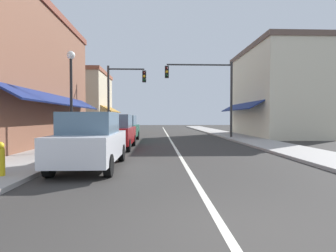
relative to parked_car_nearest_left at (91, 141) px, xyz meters
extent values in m
plane|color=#33302D|center=(3.06, 12.78, -0.88)|extent=(80.00, 80.00, 0.00)
cube|color=#A39E99|center=(-2.44, 12.78, -0.82)|extent=(2.60, 56.00, 0.12)
cube|color=#A39E99|center=(8.56, 12.78, -0.82)|extent=(2.60, 56.00, 0.12)
cube|color=silver|center=(3.06, 12.78, -0.88)|extent=(0.14, 52.00, 0.01)
cube|color=brown|center=(-6.55, 6.78, 2.88)|extent=(5.63, 14.00, 7.52)
cube|color=brown|center=(-6.55, 6.78, 6.84)|extent=(5.83, 14.20, 0.40)
cube|color=slate|center=(-3.80, 6.78, 0.52)|extent=(0.08, 10.64, 1.80)
cube|color=navy|center=(-3.19, 6.78, 1.72)|extent=(1.27, 11.76, 0.73)
cube|color=slate|center=(-3.80, 3.70, 4.53)|extent=(0.08, 1.10, 1.30)
cube|color=slate|center=(-3.80, 9.86, 4.53)|extent=(0.08, 1.10, 1.30)
cube|color=beige|center=(12.33, 14.78, 2.75)|extent=(4.93, 10.00, 7.27)
cube|color=brown|center=(12.33, 14.78, 6.59)|extent=(5.13, 10.20, 0.40)
cube|color=slate|center=(9.92, 14.78, 0.52)|extent=(0.08, 7.60, 1.80)
cube|color=navy|center=(9.31, 14.78, 1.72)|extent=(1.27, 8.40, 0.73)
cube|color=slate|center=(9.92, 12.58, 4.35)|extent=(0.08, 1.10, 1.30)
cube|color=slate|center=(9.92, 16.98, 4.35)|extent=(0.08, 1.10, 1.30)
cube|color=#BCAD8E|center=(-6.64, 22.78, 2.34)|extent=(5.81, 8.00, 6.44)
cube|color=brown|center=(-6.64, 22.78, 5.76)|extent=(6.01, 8.20, 0.40)
cube|color=slate|center=(-3.80, 22.78, 0.52)|extent=(0.08, 6.08, 1.80)
cube|color=olive|center=(-3.19, 22.78, 1.72)|extent=(1.27, 6.72, 0.73)
cube|color=slate|center=(-3.80, 21.02, 3.76)|extent=(0.08, 1.10, 1.30)
cube|color=slate|center=(-3.80, 24.54, 3.76)|extent=(0.08, 1.10, 1.30)
cube|color=silver|center=(0.00, 0.03, -0.17)|extent=(1.73, 4.10, 0.80)
cube|color=slate|center=(0.00, -0.07, 0.56)|extent=(1.52, 2.00, 0.66)
cylinder|color=black|center=(-0.79, 1.38, -0.57)|extent=(0.20, 0.62, 0.62)
cylinder|color=black|center=(0.79, 1.38, -0.57)|extent=(0.20, 0.62, 0.62)
cylinder|color=black|center=(-0.79, -1.33, -0.57)|extent=(0.20, 0.62, 0.62)
cylinder|color=black|center=(0.79, -1.33, -0.57)|extent=(0.20, 0.62, 0.62)
cube|color=maroon|center=(-0.03, 5.43, -0.17)|extent=(1.75, 4.11, 0.80)
cube|color=slate|center=(-0.03, 5.33, 0.56)|extent=(1.54, 2.01, 0.66)
cylinder|color=black|center=(-0.81, 6.79, -0.57)|extent=(0.20, 0.62, 0.62)
cylinder|color=black|center=(0.77, 6.78, -0.57)|extent=(0.20, 0.62, 0.62)
cylinder|color=black|center=(-0.83, 4.08, -0.57)|extent=(0.20, 0.62, 0.62)
cylinder|color=black|center=(0.75, 4.07, -0.57)|extent=(0.20, 0.62, 0.62)
cube|color=#0F4C33|center=(-0.16, 10.05, -0.17)|extent=(1.83, 4.14, 0.80)
cube|color=slate|center=(-0.17, 9.95, 0.56)|extent=(1.57, 2.04, 0.66)
cylinder|color=black|center=(-0.92, 11.42, -0.57)|extent=(0.22, 0.63, 0.62)
cylinder|color=black|center=(0.66, 11.38, -0.57)|extent=(0.22, 0.63, 0.62)
cylinder|color=black|center=(-0.99, 8.72, -0.57)|extent=(0.22, 0.63, 0.62)
cylinder|color=black|center=(0.59, 8.68, -0.57)|extent=(0.22, 0.63, 0.62)
cylinder|color=#333333|center=(7.86, 12.24, 2.09)|extent=(0.18, 0.18, 5.94)
cylinder|color=#333333|center=(5.35, 12.24, 4.81)|extent=(5.02, 0.12, 0.12)
cube|color=black|center=(2.84, 12.06, 4.21)|extent=(0.30, 0.24, 0.90)
sphere|color=#420F0F|center=(2.84, 11.93, 4.49)|extent=(0.20, 0.20, 0.20)
sphere|color=yellow|center=(2.84, 11.93, 4.21)|extent=(0.20, 0.20, 0.20)
sphere|color=#0C3316|center=(2.84, 11.93, 3.93)|extent=(0.20, 0.20, 0.20)
cylinder|color=#333333|center=(-1.74, 12.95, 1.97)|extent=(0.18, 0.18, 5.70)
cylinder|color=#333333|center=(-0.32, 12.95, 4.57)|extent=(2.83, 0.12, 0.12)
cube|color=black|center=(1.09, 12.77, 3.97)|extent=(0.30, 0.24, 0.90)
sphere|color=#420F0F|center=(1.09, 12.64, 4.25)|extent=(0.20, 0.20, 0.20)
sphere|color=yellow|center=(1.09, 12.64, 3.97)|extent=(0.20, 0.20, 0.20)
sphere|color=#0C3316|center=(1.09, 12.64, 3.69)|extent=(0.20, 0.20, 0.20)
cylinder|color=black|center=(-1.75, 3.68, 1.24)|extent=(0.12, 0.12, 4.23)
sphere|color=white|center=(-1.75, 3.68, 3.53)|extent=(0.36, 0.36, 0.36)
cylinder|color=gold|center=(-1.90, -1.63, -0.41)|extent=(0.22, 0.22, 0.70)
sphere|color=gold|center=(-1.90, -1.63, 0.01)|extent=(0.20, 0.20, 0.20)
camera|label=1|loc=(2.11, -8.71, 0.72)|focal=29.10mm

